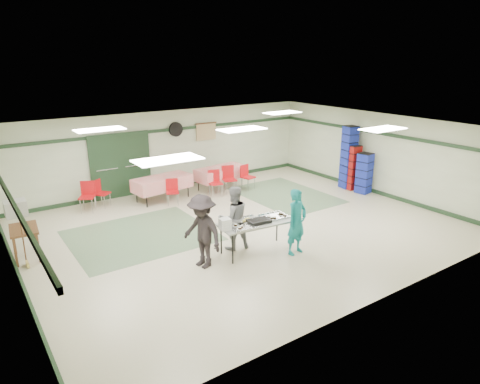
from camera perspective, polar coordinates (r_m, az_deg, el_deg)
floor at (r=11.72m, az=0.23°, el=-4.67°), size 11.00×11.00×0.00m
ceiling at (r=10.98m, az=0.25°, el=8.48°), size 11.00×11.00×0.00m
wall_back at (r=15.08m, az=-9.57°, el=5.55°), size 11.00×0.00×11.00m
wall_front at (r=8.19m, az=18.53°, el=-5.57°), size 11.00×0.00×11.00m
wall_left at (r=9.46m, az=-28.40°, el=-3.71°), size 0.00×9.00×9.00m
wall_right at (r=15.00m, az=17.86°, el=4.87°), size 0.00×9.00×9.00m
trim_back at (r=14.93m, az=-9.66°, el=8.16°), size 11.00×0.06×0.10m
baseboard_back at (r=15.38m, az=-9.28°, el=0.83°), size 11.00×0.06×0.12m
trim_left at (r=9.26m, az=-28.84°, el=0.37°), size 0.06×9.00×0.10m
baseboard_left at (r=9.96m, az=-27.13°, el=-10.62°), size 0.06×9.00×0.12m
trim_right at (r=14.85m, az=18.04°, el=7.49°), size 0.06×9.00×0.10m
baseboard_right at (r=15.30m, az=17.34°, el=0.15°), size 0.06×9.00×0.12m
green_patch_a at (r=11.47m, az=-13.07°, el=-5.66°), size 3.50×3.00×0.01m
green_patch_b at (r=14.44m, az=6.00°, el=-0.38°), size 2.50×3.50×0.01m
double_door_left at (r=14.34m, az=-17.38°, el=3.12°), size 0.90×0.06×2.10m
double_door_right at (r=14.63m, az=-13.84°, el=3.70°), size 0.90×0.06×2.10m
door_frame at (r=14.46m, az=-15.59°, el=3.39°), size 2.00×0.03×2.15m
wall_fan at (r=15.03m, az=-8.56°, el=8.27°), size 0.50×0.10×0.50m
scroll_banner at (r=15.61m, az=-4.54°, el=8.01°), size 0.80×0.02×0.60m
serving_table at (r=10.03m, az=2.18°, el=-4.24°), size 1.86×0.91×0.76m
sheet_tray_right at (r=10.33m, az=4.65°, el=-3.27°), size 0.67×0.53×0.02m
sheet_tray_mid at (r=10.05m, az=0.94°, el=-3.81°), size 0.64×0.51×0.02m
sheet_tray_left at (r=9.65m, az=0.38°, el=-4.77°), size 0.62×0.49×0.02m
baking_pan at (r=9.95m, az=2.54°, el=-3.89°), size 0.55×0.38×0.08m
foam_box_stack at (r=9.51m, az=-2.01°, el=-4.33°), size 0.25×0.24×0.27m
volunteer_teal at (r=10.02m, az=7.57°, el=-3.97°), size 0.62×0.46×1.57m
volunteer_grey at (r=10.18m, az=-0.86°, el=-3.47°), size 0.86×0.73×1.57m
volunteer_dark at (r=9.33m, az=-5.07°, el=-5.25°), size 0.84×1.19×1.66m
dining_table_a at (r=14.95m, az=-2.64°, el=2.59°), size 1.89×1.05×0.77m
dining_table_b at (r=13.96m, az=-10.32°, el=1.23°), size 1.96×1.07×0.77m
chair_a at (r=14.48m, az=-1.52°, el=2.11°), size 0.53×0.53×0.93m
chair_b at (r=14.21m, az=-3.38°, el=1.59°), size 0.48×0.48×0.86m
chair_c at (r=14.88m, az=0.86°, el=2.36°), size 0.48×0.48×0.86m
chair_d at (r=13.51m, az=-9.03°, el=0.40°), size 0.49×0.50×0.81m
chair_loose_a at (r=13.80m, az=-18.20°, el=0.18°), size 0.55×0.55×0.84m
chair_loose_b at (r=13.51m, az=-19.67°, el=-0.15°), size 0.58×0.58×0.91m
crate_stack_blue_a at (r=15.36m, az=14.29°, el=4.49°), size 0.48×0.48×2.20m
crate_stack_red at (r=15.30m, az=14.77°, el=3.18°), size 0.42×0.42×1.56m
crate_stack_blue_b at (r=15.00m, az=16.24°, el=2.41°), size 0.49×0.49×1.38m
printer_table at (r=10.89m, az=-26.85°, el=-4.82°), size 0.66×0.95×0.74m
office_printer at (r=11.69m, az=-27.75°, el=-1.93°), size 0.49×0.43×0.39m
broom at (r=10.49m, az=-26.99°, el=-5.34°), size 0.07×0.22×1.34m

